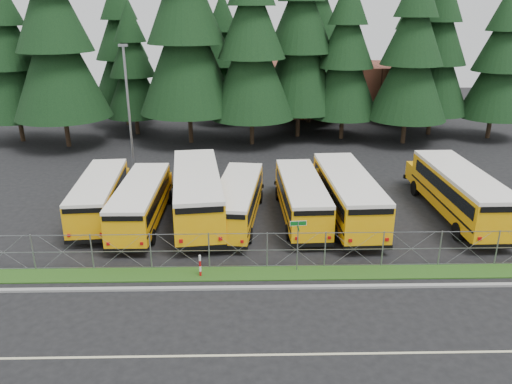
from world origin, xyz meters
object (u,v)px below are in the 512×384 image
bus_2 (142,203)px  bus_east (457,194)px  bus_3 (197,194)px  street_sign (298,235)px  bus_6 (346,196)px  bus_5 (301,199)px  bus_1 (101,197)px  striped_bollard (200,266)px  light_standard (128,105)px  bus_4 (238,202)px

bus_2 → bus_east: 19.97m
bus_3 → street_sign: (5.70, -7.07, 0.43)m
bus_6 → bus_5: bearing=177.7°
bus_3 → street_sign: size_ratio=4.36×
bus_6 → street_sign: size_ratio=4.16×
bus_5 → street_sign: size_ratio=3.74×
bus_1 → striped_bollard: bearing=-52.7°
bus_1 → bus_2: size_ratio=0.99×
bus_1 → light_standard: 10.23m
bus_2 → bus_6: bus_6 is taller
bus_east → light_standard: light_standard is taller
bus_4 → bus_3: bearing=172.2°
bus_east → street_sign: size_ratio=4.28×
street_sign → striped_bollard: (-4.92, -0.47, -1.43)m
bus_1 → bus_2: 3.06m
bus_1 → bus_east: bearing=-5.5°
bus_2 → street_sign: street_sign is taller
street_sign → bus_6: bearing=60.9°
bus_5 → light_standard: 16.63m
bus_3 → bus_5: 6.59m
bus_3 → bus_4: (2.61, -0.70, -0.27)m
bus_2 → striped_bollard: bus_2 is taller
bus_5 → bus_2: bearing=-179.1°
striped_bollard → light_standard: light_standard is taller
bus_5 → bus_6: (2.88, 0.00, 0.15)m
bus_3 → bus_east: bearing=-7.5°
bus_4 → bus_5: (3.97, 0.36, 0.04)m
bus_6 → street_sign: bearing=-121.4°
bus_2 → light_standard: bearing=105.1°
bus_3 → striped_bollard: size_ratio=10.21×
bus_1 → striped_bollard: (6.97, -7.82, -0.75)m
bus_3 → light_standard: bearing=115.5°
bus_east → light_standard: (-22.70, 9.79, 3.92)m
bus_1 → bus_east: bus_east is taller
bus_2 → bus_5: size_ratio=0.99×
bus_6 → striped_bollard: size_ratio=9.74×
bus_4 → street_sign: street_sign is taller
bus_6 → striped_bollard: bearing=-142.6°
bus_3 → bus_4: bearing=-21.9°
striped_bollard → bus_4: bearing=75.1°
bus_6 → bus_2: bearing=180.0°
light_standard → bus_4: bearing=-49.9°
bus_1 → bus_east: (22.80, -0.44, 0.23)m
bus_6 → light_standard: light_standard is taller
street_sign → light_standard: 20.73m
striped_bollard → bus_6: bearing=39.8°
bus_5 → light_standard: bearing=139.8°
bus_3 → striped_bollard: (0.78, -7.55, -1.01)m
bus_5 → street_sign: bearing=-99.5°
striped_bollard → bus_1: bearing=131.7°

